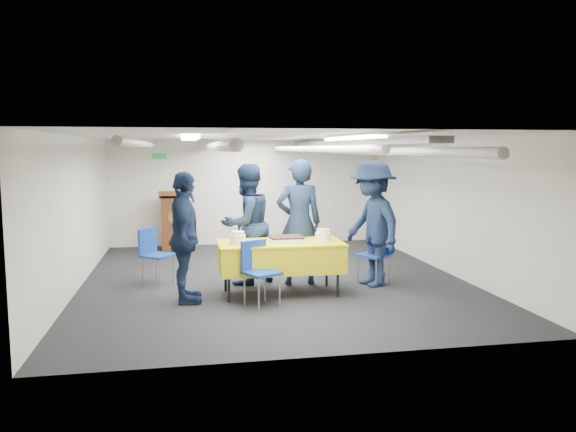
{
  "coord_description": "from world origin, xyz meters",
  "views": [
    {
      "loc": [
        -1.4,
        -8.84,
        2.1
      ],
      "look_at": [
        0.21,
        -0.2,
        1.05
      ],
      "focal_mm": 35.0,
      "sensor_mm": 36.0,
      "label": 1
    }
  ],
  "objects_px": {
    "sailor_c": "(185,238)",
    "chair_left": "(153,250)",
    "sheet_cake": "(286,239)",
    "chair_right": "(377,249)",
    "serving_table": "(280,256)",
    "chair_near": "(258,266)",
    "podium": "(175,220)",
    "sailor_a": "(299,222)",
    "sailor_b": "(247,224)",
    "sailor_d": "(372,224)"
  },
  "relations": [
    {
      "from": "sailor_c",
      "to": "sailor_d",
      "type": "relative_size",
      "value": 0.94
    },
    {
      "from": "chair_near",
      "to": "podium",
      "type": "bearing_deg",
      "value": 104.49
    },
    {
      "from": "chair_right",
      "to": "sailor_a",
      "type": "height_order",
      "value": "sailor_a"
    },
    {
      "from": "sheet_cake",
      "to": "chair_right",
      "type": "height_order",
      "value": "chair_right"
    },
    {
      "from": "podium",
      "to": "sailor_b",
      "type": "xyz_separation_m",
      "value": [
        1.14,
        -3.27,
        0.32
      ]
    },
    {
      "from": "serving_table",
      "to": "chair_left",
      "type": "distance_m",
      "value": 2.11
    },
    {
      "from": "chair_near",
      "to": "chair_right",
      "type": "relative_size",
      "value": 1.0
    },
    {
      "from": "serving_table",
      "to": "chair_left",
      "type": "height_order",
      "value": "chair_left"
    },
    {
      "from": "chair_right",
      "to": "sheet_cake",
      "type": "bearing_deg",
      "value": -164.25
    },
    {
      "from": "serving_table",
      "to": "sailor_d",
      "type": "height_order",
      "value": "sailor_d"
    },
    {
      "from": "podium",
      "to": "sailor_b",
      "type": "height_order",
      "value": "sailor_b"
    },
    {
      "from": "chair_near",
      "to": "chair_left",
      "type": "height_order",
      "value": "same"
    },
    {
      "from": "chair_near",
      "to": "chair_right",
      "type": "xyz_separation_m",
      "value": [
        2.01,
        0.91,
        0.0
      ]
    },
    {
      "from": "chair_right",
      "to": "sailor_d",
      "type": "distance_m",
      "value": 0.48
    },
    {
      "from": "sailor_d",
      "to": "sailor_c",
      "type": "bearing_deg",
      "value": -94.06
    },
    {
      "from": "sailor_c",
      "to": "chair_left",
      "type": "bearing_deg",
      "value": 23.19
    },
    {
      "from": "serving_table",
      "to": "sailor_c",
      "type": "height_order",
      "value": "sailor_c"
    },
    {
      "from": "sheet_cake",
      "to": "sailor_a",
      "type": "relative_size",
      "value": 0.26
    },
    {
      "from": "sailor_d",
      "to": "chair_near",
      "type": "bearing_deg",
      "value": -81.62
    },
    {
      "from": "chair_left",
      "to": "sailor_c",
      "type": "bearing_deg",
      "value": -67.97
    },
    {
      "from": "sheet_cake",
      "to": "sailor_b",
      "type": "relative_size",
      "value": 0.27
    },
    {
      "from": "serving_table",
      "to": "chair_left",
      "type": "xyz_separation_m",
      "value": [
        -1.85,
        1.0,
        -0.03
      ]
    },
    {
      "from": "chair_near",
      "to": "sailor_d",
      "type": "xyz_separation_m",
      "value": [
        1.87,
        0.75,
        0.43
      ]
    },
    {
      "from": "serving_table",
      "to": "sailor_b",
      "type": "relative_size",
      "value": 0.95
    },
    {
      "from": "sheet_cake",
      "to": "sailor_d",
      "type": "relative_size",
      "value": 0.26
    },
    {
      "from": "chair_near",
      "to": "sailor_c",
      "type": "height_order",
      "value": "sailor_c"
    },
    {
      "from": "sailor_c",
      "to": "sailor_d",
      "type": "xyz_separation_m",
      "value": [
        2.84,
        0.48,
        0.06
      ]
    },
    {
      "from": "sailor_a",
      "to": "sailor_d",
      "type": "distance_m",
      "value": 1.13
    },
    {
      "from": "podium",
      "to": "sailor_c",
      "type": "bearing_deg",
      "value": -87.39
    },
    {
      "from": "sheet_cake",
      "to": "chair_near",
      "type": "distance_m",
      "value": 0.72
    },
    {
      "from": "chair_near",
      "to": "sailor_d",
      "type": "height_order",
      "value": "sailor_d"
    },
    {
      "from": "chair_near",
      "to": "chair_left",
      "type": "relative_size",
      "value": 1.0
    },
    {
      "from": "sailor_d",
      "to": "serving_table",
      "type": "bearing_deg",
      "value": -93.38
    },
    {
      "from": "sheet_cake",
      "to": "sailor_a",
      "type": "height_order",
      "value": "sailor_a"
    },
    {
      "from": "serving_table",
      "to": "sailor_c",
      "type": "distance_m",
      "value": 1.42
    },
    {
      "from": "sailor_a",
      "to": "podium",
      "type": "bearing_deg",
      "value": -58.53
    },
    {
      "from": "chair_left",
      "to": "sailor_c",
      "type": "distance_m",
      "value": 1.36
    },
    {
      "from": "serving_table",
      "to": "sailor_d",
      "type": "relative_size",
      "value": 0.93
    },
    {
      "from": "serving_table",
      "to": "sailor_b",
      "type": "height_order",
      "value": "sailor_b"
    },
    {
      "from": "sheet_cake",
      "to": "sailor_d",
      "type": "xyz_separation_m",
      "value": [
        1.4,
        0.28,
        0.15
      ]
    },
    {
      "from": "sailor_a",
      "to": "sheet_cake",
      "type": "bearing_deg",
      "value": 63.68
    },
    {
      "from": "sheet_cake",
      "to": "chair_near",
      "type": "height_order",
      "value": "chair_near"
    },
    {
      "from": "chair_right",
      "to": "sailor_d",
      "type": "xyz_separation_m",
      "value": [
        -0.14,
        -0.15,
        0.43
      ]
    },
    {
      "from": "chair_left",
      "to": "sailor_b",
      "type": "relative_size",
      "value": 0.46
    },
    {
      "from": "sheet_cake",
      "to": "chair_right",
      "type": "bearing_deg",
      "value": 15.75
    },
    {
      "from": "podium",
      "to": "sailor_d",
      "type": "relative_size",
      "value": 0.65
    },
    {
      "from": "podium",
      "to": "sailor_a",
      "type": "distance_m",
      "value": 3.99
    },
    {
      "from": "chair_right",
      "to": "sailor_b",
      "type": "bearing_deg",
      "value": 170.91
    },
    {
      "from": "sheet_cake",
      "to": "chair_near",
      "type": "bearing_deg",
      "value": -134.9
    },
    {
      "from": "sailor_b",
      "to": "serving_table",
      "type": "bearing_deg",
      "value": 85.48
    }
  ]
}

